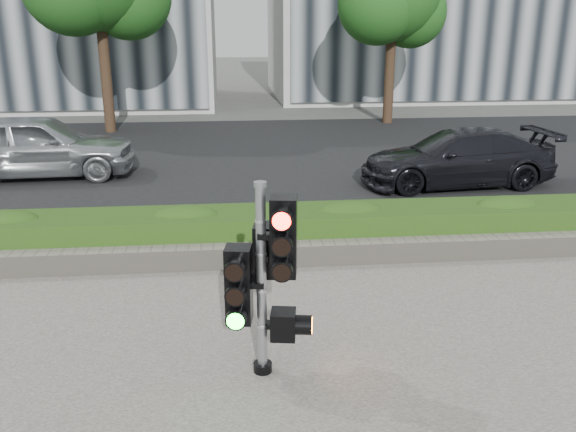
{
  "coord_description": "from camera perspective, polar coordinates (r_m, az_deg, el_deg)",
  "views": [
    {
      "loc": [
        -0.47,
        -6.91,
        3.66
      ],
      "look_at": [
        0.27,
        0.6,
        1.24
      ],
      "focal_mm": 38.0,
      "sensor_mm": 36.0,
      "label": 1
    }
  ],
  "objects": [
    {
      "name": "road",
      "position": [
        17.31,
        -3.99,
        5.56
      ],
      "size": [
        60.0,
        13.0,
        0.02
      ],
      "primitive_type": "cube",
      "color": "black",
      "rests_on": "ground"
    },
    {
      "name": "hedge",
      "position": [
        10.03,
        -2.64,
        -1.4
      ],
      "size": [
        12.0,
        1.0,
        0.68
      ],
      "primitive_type": "cube",
      "color": "#4E7E26",
      "rests_on": "sidewalk"
    },
    {
      "name": "car_silver",
      "position": [
        15.99,
        -22.36,
        6.12
      ],
      "size": [
        4.62,
        2.04,
        1.55
      ],
      "primitive_type": "imported",
      "rotation": [
        0.0,
        0.0,
        1.62
      ],
      "color": "#ACAFB4",
      "rests_on": "road"
    },
    {
      "name": "ground",
      "position": [
        7.83,
        -1.56,
        -10.08
      ],
      "size": [
        120.0,
        120.0,
        0.0
      ],
      "primitive_type": "plane",
      "color": "#51514C",
      "rests_on": "ground"
    },
    {
      "name": "stone_wall",
      "position": [
        9.48,
        -2.41,
        -3.65
      ],
      "size": [
        12.0,
        0.32,
        0.34
      ],
      "primitive_type": "cube",
      "color": "gray",
      "rests_on": "sidewalk"
    },
    {
      "name": "traffic_signal",
      "position": [
        6.32,
        -2.22,
        -5.09
      ],
      "size": [
        0.76,
        0.59,
        2.13
      ],
      "rotation": [
        0.0,
        0.0,
        -0.16
      ],
      "color": "black",
      "rests_on": "sidewalk"
    },
    {
      "name": "curb",
      "position": [
        10.7,
        -2.8,
        -1.91
      ],
      "size": [
        60.0,
        0.25,
        0.12
      ],
      "primitive_type": "cube",
      "color": "gray",
      "rests_on": "ground"
    },
    {
      "name": "car_dark",
      "position": [
        14.6,
        15.52,
        5.28
      ],
      "size": [
        4.52,
        2.04,
        1.29
      ],
      "primitive_type": "imported",
      "rotation": [
        0.0,
        0.0,
        -1.52
      ],
      "color": "black",
      "rests_on": "road"
    }
  ]
}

